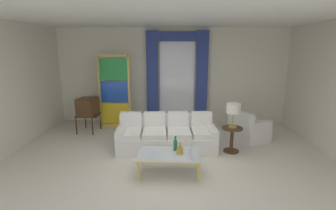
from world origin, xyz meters
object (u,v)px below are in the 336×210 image
object	(u,v)px
coffee_table	(169,155)
bottle_amber_squat	(190,152)
bottle_blue_decanter	(180,150)
peacock_figurine	(128,125)
table_lamp_brass	(234,109)
bottle_crystal_tall	(175,145)
vintage_tv	(88,107)
armchair_white	(248,130)
stained_glass_divider	(114,93)
round_side_table	(232,137)
couch_white_long	(167,136)

from	to	relation	value
coffee_table	bottle_amber_squat	distance (m)	0.47
bottle_blue_decanter	peacock_figurine	distance (m)	2.87
table_lamp_brass	bottle_crystal_tall	bearing A→B (deg)	-144.00
coffee_table	vintage_tv	bearing A→B (deg)	135.49
armchair_white	stained_glass_divider	xyz separation A→B (m)	(-3.75, 0.96, 0.77)
bottle_blue_decanter	bottle_crystal_tall	distance (m)	0.19
coffee_table	armchair_white	distance (m)	2.76
vintage_tv	table_lamp_brass	size ratio (longest dim) A/B	2.36
armchair_white	coffee_table	bearing A→B (deg)	-136.48
armchair_white	stained_glass_divider	distance (m)	3.95
bottle_blue_decanter	peacock_figurine	bearing A→B (deg)	121.83
bottle_amber_squat	bottle_blue_decanter	bearing A→B (deg)	134.30
bottle_amber_squat	table_lamp_brass	bearing A→B (deg)	51.91
bottle_amber_squat	stained_glass_divider	world-z (taller)	stained_glass_divider
bottle_blue_decanter	peacock_figurine	world-z (taller)	bottle_blue_decanter
coffee_table	bottle_crystal_tall	distance (m)	0.26
bottle_blue_decanter	bottle_amber_squat	world-z (taller)	bottle_amber_squat
bottle_crystal_tall	bottle_amber_squat	world-z (taller)	bottle_crystal_tall
table_lamp_brass	round_side_table	bearing A→B (deg)	-26.57
round_side_table	table_lamp_brass	size ratio (longest dim) A/B	1.04
stained_glass_divider	peacock_figurine	world-z (taller)	stained_glass_divider
coffee_table	table_lamp_brass	world-z (taller)	table_lamp_brass
round_side_table	vintage_tv	bearing A→B (deg)	161.71
bottle_blue_decanter	round_side_table	bearing A→B (deg)	42.46
bottle_blue_decanter	armchair_white	xyz separation A→B (m)	(1.79, 1.90, -0.20)
bottle_amber_squat	round_side_table	world-z (taller)	bottle_amber_squat
couch_white_long	stained_glass_divider	xyz separation A→B (m)	(-1.65, 1.57, 0.75)
coffee_table	vintage_tv	distance (m)	3.42
couch_white_long	round_side_table	distance (m)	1.55
bottle_amber_squat	armchair_white	distance (m)	2.65
couch_white_long	stained_glass_divider	size ratio (longest dim) A/B	1.09
coffee_table	vintage_tv	size ratio (longest dim) A/B	0.88
bottle_amber_squat	peacock_figurine	bearing A→B (deg)	122.91
coffee_table	peacock_figurine	size ratio (longest dim) A/B	1.98
couch_white_long	stained_glass_divider	distance (m)	2.40
couch_white_long	peacock_figurine	size ratio (longest dim) A/B	3.99
bottle_crystal_tall	armchair_white	bearing A→B (deg)	42.79
coffee_table	armchair_white	world-z (taller)	armchair_white
coffee_table	armchair_white	xyz separation A→B (m)	(2.00, 1.90, -0.09)
bottle_blue_decanter	table_lamp_brass	bearing A→B (deg)	42.46
armchair_white	table_lamp_brass	distance (m)	1.22
peacock_figurine	round_side_table	bearing A→B (deg)	-25.67
bottle_crystal_tall	stained_glass_divider	bearing A→B (deg)	124.86
bottle_crystal_tall	bottle_amber_squat	bearing A→B (deg)	-52.51
coffee_table	peacock_figurine	bearing A→B (deg)	118.15
table_lamp_brass	peacock_figurine	bearing A→B (deg)	154.33
stained_glass_divider	coffee_table	bearing A→B (deg)	-58.45
coffee_table	round_side_table	xyz separation A→B (m)	(1.43, 1.11, -0.02)
couch_white_long	table_lamp_brass	distance (m)	1.71
bottle_crystal_tall	peacock_figurine	size ratio (longest dim) A/B	0.51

